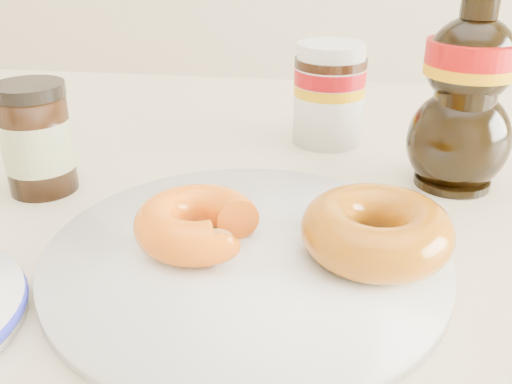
# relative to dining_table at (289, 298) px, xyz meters

# --- Properties ---
(dining_table) EXTENTS (1.40, 0.90, 0.75)m
(dining_table) POSITION_rel_dining_table_xyz_m (0.00, 0.00, 0.00)
(dining_table) COLOR beige
(dining_table) RESTS_ON ground
(plate) EXTENTS (0.29, 0.29, 0.01)m
(plate) POSITION_rel_dining_table_xyz_m (-0.03, -0.08, 0.09)
(plate) COLOR white
(plate) RESTS_ON dining_table
(donut_bitten) EXTENTS (0.12, 0.12, 0.03)m
(donut_bitten) POSITION_rel_dining_table_xyz_m (-0.06, -0.08, 0.11)
(donut_bitten) COLOR #F2590D
(donut_bitten) RESTS_ON plate
(donut_whole) EXTENTS (0.13, 0.13, 0.04)m
(donut_whole) POSITION_rel_dining_table_xyz_m (0.06, -0.07, 0.12)
(donut_whole) COLOR #A25E0A
(donut_whole) RESTS_ON plate
(nutella_jar) EXTENTS (0.08, 0.08, 0.11)m
(nutella_jar) POSITION_rel_dining_table_xyz_m (0.02, 0.19, 0.14)
(nutella_jar) COLOR white
(nutella_jar) RESTS_ON dining_table
(syrup_bottle) EXTENTS (0.12, 0.11, 0.18)m
(syrup_bottle) POSITION_rel_dining_table_xyz_m (0.14, 0.09, 0.17)
(syrup_bottle) COLOR black
(syrup_bottle) RESTS_ON dining_table
(dark_jar) EXTENTS (0.06, 0.06, 0.10)m
(dark_jar) POSITION_rel_dining_table_xyz_m (-0.23, 0.02, 0.13)
(dark_jar) COLOR black
(dark_jar) RESTS_ON dining_table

